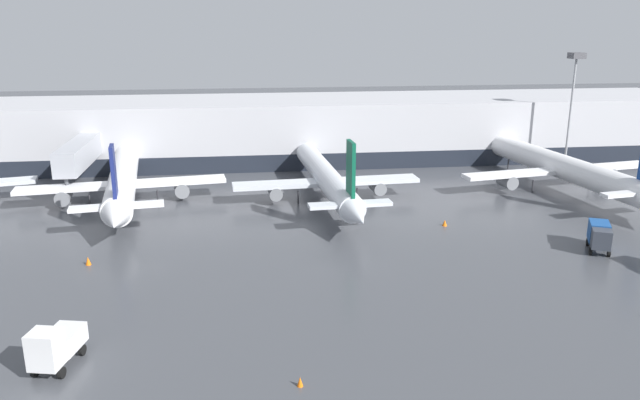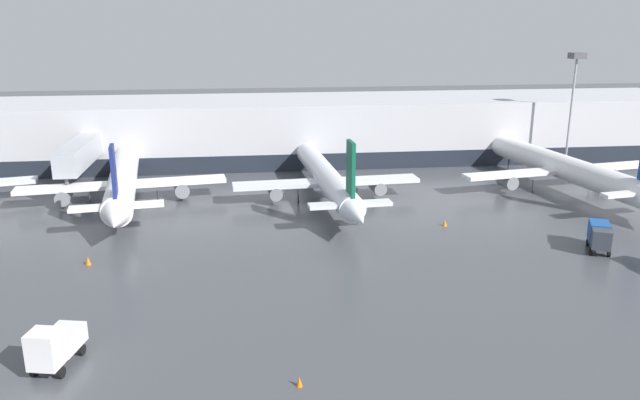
{
  "view_description": "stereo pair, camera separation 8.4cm",
  "coord_description": "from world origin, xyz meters",
  "px_view_note": "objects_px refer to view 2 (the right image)",
  "views": [
    {
      "loc": [
        13.29,
        -29.89,
        20.63
      ],
      "look_at": [
        20.57,
        29.45,
        3.0
      ],
      "focal_mm": 35.0,
      "sensor_mm": 36.0,
      "label": 1
    },
    {
      "loc": [
        13.38,
        -29.9,
        20.63
      ],
      "look_at": [
        20.57,
        29.45,
        3.0
      ],
      "focal_mm": 35.0,
      "sensor_mm": 36.0,
      "label": 2
    }
  ],
  "objects_px": {
    "parked_jet_1": "(559,166)",
    "traffic_cone_0": "(88,261)",
    "traffic_cone_3": "(605,243)",
    "service_truck_1": "(600,235)",
    "parked_jet_3": "(123,180)",
    "traffic_cone_1": "(299,382)",
    "traffic_cone_2": "(445,223)",
    "parked_jet_0": "(327,178)",
    "apron_light_mast_1": "(575,77)",
    "service_truck_0": "(55,345)"
  },
  "relations": [
    {
      "from": "traffic_cone_0",
      "to": "traffic_cone_1",
      "type": "height_order",
      "value": "traffic_cone_0"
    },
    {
      "from": "traffic_cone_0",
      "to": "apron_light_mast_1",
      "type": "relative_size",
      "value": 0.05
    },
    {
      "from": "traffic_cone_3",
      "to": "apron_light_mast_1",
      "type": "relative_size",
      "value": 0.05
    },
    {
      "from": "parked_jet_1",
      "to": "apron_light_mast_1",
      "type": "bearing_deg",
      "value": -41.2
    },
    {
      "from": "parked_jet_0",
      "to": "parked_jet_3",
      "type": "relative_size",
      "value": 0.97
    },
    {
      "from": "parked_jet_0",
      "to": "traffic_cone_3",
      "type": "xyz_separation_m",
      "value": [
        23.77,
        -18.14,
        -2.31
      ]
    },
    {
      "from": "traffic_cone_0",
      "to": "traffic_cone_2",
      "type": "relative_size",
      "value": 1.14
    },
    {
      "from": "parked_jet_1",
      "to": "service_truck_1",
      "type": "distance_m",
      "value": 22.03
    },
    {
      "from": "parked_jet_3",
      "to": "traffic_cone_0",
      "type": "bearing_deg",
      "value": 173.1
    },
    {
      "from": "parked_jet_0",
      "to": "traffic_cone_2",
      "type": "distance_m",
      "value": 15.28
    },
    {
      "from": "parked_jet_1",
      "to": "traffic_cone_3",
      "type": "distance_m",
      "value": 20.84
    },
    {
      "from": "traffic_cone_3",
      "to": "parked_jet_1",
      "type": "bearing_deg",
      "value": 74.64
    },
    {
      "from": "parked_jet_1",
      "to": "traffic_cone_2",
      "type": "relative_size",
      "value": 61.23
    },
    {
      "from": "parked_jet_0",
      "to": "service_truck_1",
      "type": "height_order",
      "value": "parked_jet_0"
    },
    {
      "from": "parked_jet_1",
      "to": "traffic_cone_3",
      "type": "height_order",
      "value": "parked_jet_1"
    },
    {
      "from": "parked_jet_0",
      "to": "service_truck_1",
      "type": "xyz_separation_m",
      "value": [
        22.53,
        -19.12,
        -1.14
      ]
    },
    {
      "from": "traffic_cone_1",
      "to": "apron_light_mast_1",
      "type": "xyz_separation_m",
      "value": [
        41.59,
        48.57,
        12.56
      ]
    },
    {
      "from": "service_truck_1",
      "to": "traffic_cone_0",
      "type": "height_order",
      "value": "service_truck_1"
    },
    {
      "from": "traffic_cone_2",
      "to": "parked_jet_0",
      "type": "bearing_deg",
      "value": 135.67
    },
    {
      "from": "parked_jet_1",
      "to": "traffic_cone_1",
      "type": "distance_m",
      "value": 53.3
    },
    {
      "from": "parked_jet_1",
      "to": "traffic_cone_0",
      "type": "xyz_separation_m",
      "value": [
        -52.33,
        -18.76,
        -2.52
      ]
    },
    {
      "from": "parked_jet_0",
      "to": "service_truck_1",
      "type": "relative_size",
      "value": 8.13
    },
    {
      "from": "parked_jet_1",
      "to": "traffic_cone_0",
      "type": "height_order",
      "value": "parked_jet_1"
    },
    {
      "from": "parked_jet_3",
      "to": "apron_light_mast_1",
      "type": "height_order",
      "value": "apron_light_mast_1"
    },
    {
      "from": "traffic_cone_0",
      "to": "traffic_cone_1",
      "type": "distance_m",
      "value": 26.42
    },
    {
      "from": "traffic_cone_3",
      "to": "apron_light_mast_1",
      "type": "bearing_deg",
      "value": 68.9
    },
    {
      "from": "traffic_cone_2",
      "to": "apron_light_mast_1",
      "type": "distance_m",
      "value": 34.75
    },
    {
      "from": "service_truck_1",
      "to": "traffic_cone_2",
      "type": "distance_m",
      "value": 14.58
    },
    {
      "from": "parked_jet_0",
      "to": "traffic_cone_0",
      "type": "distance_m",
      "value": 28.73
    },
    {
      "from": "traffic_cone_1",
      "to": "traffic_cone_2",
      "type": "height_order",
      "value": "traffic_cone_2"
    },
    {
      "from": "parked_jet_3",
      "to": "apron_light_mast_1",
      "type": "distance_m",
      "value": 59.86
    },
    {
      "from": "parked_jet_1",
      "to": "service_truck_0",
      "type": "xyz_separation_m",
      "value": [
        -50.37,
        -35.55,
        -1.36
      ]
    },
    {
      "from": "parked_jet_3",
      "to": "service_truck_1",
      "type": "xyz_separation_m",
      "value": [
        45.8,
        -21.03,
        -1.17
      ]
    },
    {
      "from": "parked_jet_3",
      "to": "parked_jet_1",
      "type": "bearing_deg",
      "value": -97.57
    },
    {
      "from": "service_truck_0",
      "to": "service_truck_1",
      "type": "height_order",
      "value": "service_truck_0"
    },
    {
      "from": "parked_jet_0",
      "to": "service_truck_1",
      "type": "bearing_deg",
      "value": -134.04
    },
    {
      "from": "apron_light_mast_1",
      "to": "traffic_cone_2",
      "type": "bearing_deg",
      "value": -138.32
    },
    {
      "from": "parked_jet_3",
      "to": "traffic_cone_2",
      "type": "bearing_deg",
      "value": -117.55
    },
    {
      "from": "service_truck_0",
      "to": "traffic_cone_3",
      "type": "bearing_deg",
      "value": 121.85
    },
    {
      "from": "service_truck_1",
      "to": "service_truck_0",
      "type": "bearing_deg",
      "value": -47.51
    },
    {
      "from": "service_truck_0",
      "to": "traffic_cone_0",
      "type": "height_order",
      "value": "service_truck_0"
    },
    {
      "from": "parked_jet_0",
      "to": "apron_light_mast_1",
      "type": "height_order",
      "value": "apron_light_mast_1"
    },
    {
      "from": "service_truck_0",
      "to": "apron_light_mast_1",
      "type": "bearing_deg",
      "value": 141.24
    },
    {
      "from": "parked_jet_3",
      "to": "traffic_cone_1",
      "type": "height_order",
      "value": "parked_jet_3"
    },
    {
      "from": "parked_jet_0",
      "to": "apron_light_mast_1",
      "type": "xyz_separation_m",
      "value": [
        35.01,
        11.0,
        10.18
      ]
    },
    {
      "from": "parked_jet_3",
      "to": "traffic_cone_1",
      "type": "relative_size",
      "value": 58.88
    },
    {
      "from": "traffic_cone_0",
      "to": "traffic_cone_1",
      "type": "bearing_deg",
      "value": -51.33
    },
    {
      "from": "parked_jet_1",
      "to": "apron_light_mast_1",
      "type": "distance_m",
      "value": 14.74
    },
    {
      "from": "traffic_cone_0",
      "to": "traffic_cone_3",
      "type": "bearing_deg",
      "value": -1.45
    },
    {
      "from": "parked_jet_1",
      "to": "parked_jet_3",
      "type": "bearing_deg",
      "value": 80.78
    }
  ]
}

